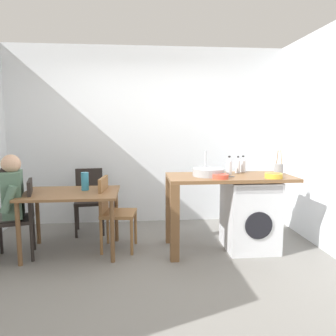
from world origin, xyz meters
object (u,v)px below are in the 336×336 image
at_px(mixing_bowl, 221,176).
at_px(dining_table, 71,200).
at_px(chair_spare_by_wall, 89,197).
at_px(colander, 274,175).
at_px(washing_machine, 250,215).
at_px(chair_person_seat, 21,214).
at_px(bottle_squat_brown, 238,165).
at_px(seated_person, 5,201).
at_px(bottle_clear_small, 243,165).
at_px(utensil_crock, 279,169).
at_px(vase, 85,181).
at_px(chair_opposite, 113,209).
at_px(bottle_tall_green, 229,166).

bearing_deg(mixing_bowl, dining_table, 171.24).
distance_m(chair_spare_by_wall, colander, 2.53).
bearing_deg(dining_table, washing_machine, -1.82).
bearing_deg(chair_person_seat, bottle_squat_brown, -99.86).
distance_m(dining_table, mixing_bowl, 1.77).
height_order(chair_person_seat, washing_machine, chair_person_seat).
height_order(chair_person_seat, mixing_bowl, mixing_bowl).
bearing_deg(chair_spare_by_wall, dining_table, 76.38).
relative_size(chair_person_seat, mixing_bowl, 4.98).
relative_size(seated_person, washing_machine, 1.40).
height_order(bottle_clear_small, colander, bottle_clear_small).
xyz_separation_m(chair_person_seat, utensil_crock, (3.07, 0.07, 0.48)).
bearing_deg(seated_person, vase, -90.00).
relative_size(chair_opposite, bottle_clear_small, 4.24).
bearing_deg(bottle_squat_brown, washing_machine, -62.90).
height_order(bottle_squat_brown, utensil_crock, utensil_crock).
relative_size(dining_table, chair_opposite, 1.22).
height_order(bottle_tall_green, colander, bottle_tall_green).
xyz_separation_m(chair_opposite, mixing_bowl, (1.25, -0.32, 0.44)).
bearing_deg(washing_machine, bottle_tall_green, 159.20).
bearing_deg(utensil_crock, chair_person_seat, -178.78).
distance_m(chair_spare_by_wall, bottle_clear_small, 2.19).
xyz_separation_m(bottle_tall_green, utensil_crock, (0.61, -0.04, -0.03)).
bearing_deg(chair_opposite, chair_spare_by_wall, -144.99).
relative_size(seated_person, vase, 5.51).
distance_m(dining_table, utensil_crock, 2.55).
relative_size(bottle_squat_brown, bottle_clear_small, 1.01).
height_order(bottle_squat_brown, bottle_clear_small, bottle_squat_brown).
distance_m(seated_person, colander, 3.06).
distance_m(chair_opposite, bottle_tall_green, 1.52).
relative_size(dining_table, utensil_crock, 3.67).
xyz_separation_m(bottle_clear_small, utensil_crock, (0.38, -0.23, -0.03)).
height_order(washing_machine, bottle_squat_brown, bottle_squat_brown).
bearing_deg(chair_spare_by_wall, bottle_tall_green, 150.70).
distance_m(chair_person_seat, utensil_crock, 3.11).
bearing_deg(mixing_bowl, seated_person, 176.60).
bearing_deg(washing_machine, chair_spare_by_wall, 157.80).
xyz_separation_m(chair_opposite, chair_spare_by_wall, (-0.39, 0.72, 0.00)).
bearing_deg(bottle_clear_small, bottle_tall_green, -141.98).
xyz_separation_m(bottle_clear_small, colander, (0.20, -0.50, -0.07)).
height_order(chair_opposite, bottle_clear_small, bottle_clear_small).
bearing_deg(seated_person, dining_table, -94.75).
bearing_deg(chair_person_seat, seated_person, 90.00).
xyz_separation_m(utensil_crock, colander, (-0.18, -0.27, -0.04)).
bearing_deg(bottle_tall_green, bottle_squat_brown, 36.66).
bearing_deg(dining_table, colander, -6.96).
relative_size(chair_person_seat, washing_machine, 1.05).
bearing_deg(mixing_bowl, chair_opposite, 165.45).
bearing_deg(mixing_bowl, vase, 166.94).
xyz_separation_m(mixing_bowl, colander, (0.62, -0.02, 0.00)).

